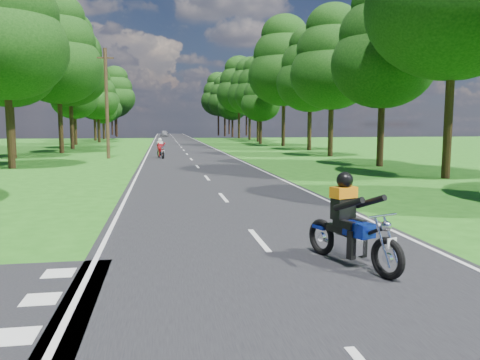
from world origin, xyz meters
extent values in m
plane|color=#205F15|center=(0.00, 0.00, 0.00)|extent=(160.00, 160.00, 0.00)
cube|color=black|center=(0.00, 50.00, 0.01)|extent=(7.00, 140.00, 0.02)
cube|color=silver|center=(0.00, 2.00, 0.02)|extent=(0.12, 2.00, 0.01)
cube|color=silver|center=(0.00, 8.00, 0.02)|extent=(0.12, 2.00, 0.01)
cube|color=silver|center=(0.00, 14.00, 0.02)|extent=(0.12, 2.00, 0.01)
cube|color=silver|center=(0.00, 20.00, 0.02)|extent=(0.12, 2.00, 0.01)
cube|color=silver|center=(0.00, 26.00, 0.02)|extent=(0.12, 2.00, 0.01)
cube|color=silver|center=(0.00, 32.00, 0.02)|extent=(0.12, 2.00, 0.01)
cube|color=silver|center=(0.00, 38.00, 0.02)|extent=(0.12, 2.00, 0.01)
cube|color=silver|center=(0.00, 44.00, 0.02)|extent=(0.12, 2.00, 0.01)
cube|color=silver|center=(0.00, 50.00, 0.02)|extent=(0.12, 2.00, 0.01)
cube|color=silver|center=(0.00, 56.00, 0.02)|extent=(0.12, 2.00, 0.01)
cube|color=silver|center=(0.00, 62.00, 0.02)|extent=(0.12, 2.00, 0.01)
cube|color=silver|center=(0.00, 68.00, 0.02)|extent=(0.12, 2.00, 0.01)
cube|color=silver|center=(0.00, 74.00, 0.02)|extent=(0.12, 2.00, 0.01)
cube|color=silver|center=(0.00, 80.00, 0.02)|extent=(0.12, 2.00, 0.01)
cube|color=silver|center=(0.00, 86.00, 0.02)|extent=(0.12, 2.00, 0.01)
cube|color=silver|center=(0.00, 92.00, 0.02)|extent=(0.12, 2.00, 0.01)
cube|color=silver|center=(0.00, 98.00, 0.02)|extent=(0.12, 2.00, 0.01)
cube|color=silver|center=(0.00, 104.00, 0.02)|extent=(0.12, 2.00, 0.01)
cube|color=silver|center=(0.00, 110.00, 0.02)|extent=(0.12, 2.00, 0.01)
cube|color=silver|center=(0.00, 116.00, 0.02)|extent=(0.12, 2.00, 0.01)
cube|color=silver|center=(-3.30, 50.00, 0.02)|extent=(0.10, 140.00, 0.01)
cube|color=silver|center=(3.30, 50.00, 0.02)|extent=(0.10, 140.00, 0.01)
cube|color=silver|center=(-3.80, -2.10, 0.02)|extent=(0.50, 0.50, 0.01)
cube|color=silver|center=(-3.80, -0.90, 0.02)|extent=(0.50, 0.50, 0.01)
cube|color=silver|center=(-3.80, 0.30, 0.02)|extent=(0.50, 0.50, 0.01)
cylinder|color=black|center=(-10.57, 20.76, 1.96)|extent=(0.40, 0.40, 3.91)
ellipsoid|color=black|center=(-10.57, 20.76, 6.78)|extent=(6.85, 6.85, 5.82)
ellipsoid|color=black|center=(-10.57, 20.76, 8.68)|extent=(5.87, 5.87, 4.99)
cylinder|color=black|center=(-12.94, 29.18, 1.90)|extent=(0.40, 0.40, 3.79)
ellipsoid|color=black|center=(-12.94, 29.18, 6.57)|extent=(6.64, 6.64, 5.64)
ellipsoid|color=black|center=(-12.94, 29.18, 8.41)|extent=(5.69, 5.69, 4.84)
ellipsoid|color=black|center=(-12.94, 29.18, 10.26)|extent=(4.27, 4.27, 3.63)
cylinder|color=black|center=(-10.82, 35.60, 2.16)|extent=(0.40, 0.40, 4.32)
ellipsoid|color=black|center=(-10.82, 35.60, 7.47)|extent=(7.56, 7.56, 6.42)
ellipsoid|color=black|center=(-10.82, 35.60, 9.58)|extent=(6.48, 6.48, 5.51)
ellipsoid|color=black|center=(-10.82, 35.60, 11.68)|extent=(4.86, 4.86, 4.13)
cylinder|color=black|center=(-11.26, 43.10, 2.20)|extent=(0.40, 0.40, 4.40)
ellipsoid|color=black|center=(-11.26, 43.10, 7.62)|extent=(7.71, 7.71, 6.55)
ellipsoid|color=black|center=(-11.26, 43.10, 9.77)|extent=(6.60, 6.60, 5.61)
ellipsoid|color=black|center=(-11.26, 43.10, 11.92)|extent=(4.95, 4.95, 4.21)
cylinder|color=black|center=(-12.61, 52.78, 1.60)|extent=(0.40, 0.40, 3.20)
ellipsoid|color=black|center=(-12.61, 52.78, 5.54)|extent=(5.60, 5.60, 4.76)
ellipsoid|color=black|center=(-12.61, 52.78, 7.10)|extent=(4.80, 4.80, 4.08)
ellipsoid|color=black|center=(-12.61, 52.78, 8.66)|extent=(3.60, 3.60, 3.06)
cylinder|color=black|center=(-10.75, 60.15, 1.61)|extent=(0.40, 0.40, 3.22)
ellipsoid|color=black|center=(-10.75, 60.15, 5.58)|extent=(5.64, 5.64, 4.79)
ellipsoid|color=black|center=(-10.75, 60.15, 7.15)|extent=(4.83, 4.83, 4.11)
ellipsoid|color=black|center=(-10.75, 60.15, 8.72)|extent=(3.62, 3.62, 3.08)
cylinder|color=black|center=(-12.29, 67.91, 1.80)|extent=(0.40, 0.40, 3.61)
ellipsoid|color=black|center=(-12.29, 67.91, 6.25)|extent=(6.31, 6.31, 5.37)
ellipsoid|color=black|center=(-12.29, 67.91, 8.01)|extent=(5.41, 5.41, 4.60)
ellipsoid|color=black|center=(-12.29, 67.91, 9.76)|extent=(4.06, 4.06, 3.45)
cylinder|color=black|center=(-11.94, 75.74, 1.33)|extent=(0.40, 0.40, 2.67)
ellipsoid|color=black|center=(-11.94, 75.74, 4.62)|extent=(4.67, 4.67, 3.97)
ellipsoid|color=black|center=(-11.94, 75.74, 5.92)|extent=(4.00, 4.00, 3.40)
ellipsoid|color=black|center=(-11.94, 75.74, 7.22)|extent=(3.00, 3.00, 2.55)
cylinder|color=black|center=(-12.18, 84.90, 1.54)|extent=(0.40, 0.40, 3.09)
ellipsoid|color=black|center=(-12.18, 84.90, 5.34)|extent=(5.40, 5.40, 4.59)
ellipsoid|color=black|center=(-12.18, 84.90, 6.85)|extent=(4.63, 4.63, 3.93)
ellipsoid|color=black|center=(-12.18, 84.90, 8.35)|extent=(3.47, 3.47, 2.95)
cylinder|color=black|center=(-11.23, 91.41, 2.24)|extent=(0.40, 0.40, 4.48)
ellipsoid|color=black|center=(-11.23, 91.41, 7.75)|extent=(7.84, 7.84, 6.66)
ellipsoid|color=black|center=(-11.23, 91.41, 9.94)|extent=(6.72, 6.72, 5.71)
ellipsoid|color=black|center=(-11.23, 91.41, 12.12)|extent=(5.04, 5.04, 4.28)
cylinder|color=black|center=(-12.28, 100.39, 2.05)|extent=(0.40, 0.40, 4.09)
ellipsoid|color=black|center=(-12.28, 100.39, 7.09)|extent=(7.16, 7.16, 6.09)
ellipsoid|color=black|center=(-12.28, 100.39, 9.08)|extent=(6.14, 6.14, 5.22)
ellipsoid|color=black|center=(-12.28, 100.39, 11.08)|extent=(4.61, 4.61, 3.92)
cylinder|color=black|center=(11.06, 12.20, 2.28)|extent=(0.40, 0.40, 4.56)
ellipsoid|color=black|center=(11.06, 12.20, 7.89)|extent=(7.98, 7.98, 6.78)
cylinder|color=black|center=(10.92, 18.69, 1.75)|extent=(0.40, 0.40, 3.49)
ellipsoid|color=black|center=(10.92, 18.69, 6.05)|extent=(6.12, 6.12, 5.20)
ellipsoid|color=black|center=(10.92, 18.69, 7.75)|extent=(5.24, 5.24, 4.46)
ellipsoid|color=black|center=(10.92, 18.69, 9.46)|extent=(3.93, 3.93, 3.34)
cylinder|color=black|center=(11.06, 27.58, 1.85)|extent=(0.40, 0.40, 3.69)
ellipsoid|color=black|center=(11.06, 27.58, 6.39)|extent=(6.46, 6.46, 5.49)
ellipsoid|color=black|center=(11.06, 27.58, 8.19)|extent=(5.54, 5.54, 4.71)
ellipsoid|color=black|center=(11.06, 27.58, 9.99)|extent=(4.15, 4.15, 3.53)
cylinder|color=black|center=(12.17, 36.42, 1.87)|extent=(0.40, 0.40, 3.74)
ellipsoid|color=black|center=(12.17, 36.42, 6.48)|extent=(6.55, 6.55, 5.57)
ellipsoid|color=black|center=(12.17, 36.42, 8.31)|extent=(5.62, 5.62, 4.77)
ellipsoid|color=black|center=(12.17, 36.42, 10.13)|extent=(4.21, 4.21, 3.58)
cylinder|color=black|center=(11.72, 44.72, 2.32)|extent=(0.40, 0.40, 4.64)
ellipsoid|color=black|center=(11.72, 44.72, 8.04)|extent=(8.12, 8.12, 6.91)
ellipsoid|color=black|center=(11.72, 44.72, 10.30)|extent=(6.96, 6.96, 5.92)
ellipsoid|color=black|center=(11.72, 44.72, 12.56)|extent=(5.22, 5.22, 4.44)
cylinder|color=black|center=(10.55, 51.92, 1.45)|extent=(0.40, 0.40, 2.91)
ellipsoid|color=black|center=(10.55, 51.92, 5.03)|extent=(5.09, 5.09, 4.33)
ellipsoid|color=black|center=(10.55, 51.92, 6.45)|extent=(4.36, 4.36, 3.71)
ellipsoid|color=black|center=(10.55, 51.92, 7.87)|extent=(3.27, 3.27, 2.78)
cylinder|color=black|center=(11.77, 59.40, 1.94)|extent=(0.40, 0.40, 3.88)
ellipsoid|color=black|center=(11.77, 59.40, 6.71)|extent=(6.78, 6.78, 5.77)
ellipsoid|color=black|center=(11.77, 59.40, 8.60)|extent=(5.81, 5.81, 4.94)
ellipsoid|color=black|center=(11.77, 59.40, 10.49)|extent=(4.36, 4.36, 3.71)
cylinder|color=black|center=(12.10, 67.87, 2.09)|extent=(0.40, 0.40, 4.18)
ellipsoid|color=black|center=(12.10, 67.87, 7.23)|extent=(7.31, 7.31, 6.21)
ellipsoid|color=black|center=(12.10, 67.87, 9.27)|extent=(6.27, 6.27, 5.33)
ellipsoid|color=black|center=(12.10, 67.87, 11.31)|extent=(4.70, 4.70, 4.00)
cylinder|color=black|center=(11.80, 76.83, 2.32)|extent=(0.40, 0.40, 4.63)
ellipsoid|color=black|center=(11.80, 76.83, 8.02)|extent=(8.11, 8.11, 6.89)
ellipsoid|color=black|center=(11.80, 76.83, 10.28)|extent=(6.95, 6.95, 5.91)
ellipsoid|color=black|center=(11.80, 76.83, 12.54)|extent=(5.21, 5.21, 4.43)
cylinder|color=black|center=(11.69, 84.12, 1.68)|extent=(0.40, 0.40, 3.36)
ellipsoid|color=black|center=(11.69, 84.12, 5.82)|extent=(5.88, 5.88, 5.00)
ellipsoid|color=black|center=(11.69, 84.12, 7.46)|extent=(5.04, 5.04, 4.29)
ellipsoid|color=black|center=(11.69, 84.12, 9.10)|extent=(3.78, 3.78, 3.21)
cylinder|color=black|center=(11.14, 91.34, 2.04)|extent=(0.40, 0.40, 4.09)
ellipsoid|color=black|center=(11.14, 91.34, 7.07)|extent=(7.15, 7.15, 6.08)
ellipsoid|color=black|center=(11.14, 91.34, 9.07)|extent=(6.13, 6.13, 5.21)
ellipsoid|color=black|center=(11.14, 91.34, 11.06)|extent=(4.60, 4.60, 3.91)
cylinder|color=black|center=(10.68, 99.10, 2.24)|extent=(0.40, 0.40, 4.48)
ellipsoid|color=black|center=(10.68, 99.10, 7.76)|extent=(7.84, 7.84, 6.66)
ellipsoid|color=black|center=(10.68, 99.10, 9.94)|extent=(6.72, 6.72, 5.71)
ellipsoid|color=black|center=(10.68, 99.10, 12.13)|extent=(5.04, 5.04, 4.28)
cylinder|color=black|center=(-14.00, 110.00, 1.92)|extent=(0.40, 0.40, 3.84)
ellipsoid|color=black|center=(-14.00, 110.00, 6.65)|extent=(6.72, 6.72, 5.71)
ellipsoid|color=black|center=(-14.00, 110.00, 8.52)|extent=(5.76, 5.76, 4.90)
ellipsoid|color=black|center=(-14.00, 110.00, 10.39)|extent=(4.32, 4.32, 3.67)
cylinder|color=black|center=(15.00, 112.00, 2.08)|extent=(0.40, 0.40, 4.16)
ellipsoid|color=black|center=(15.00, 112.00, 7.20)|extent=(7.28, 7.28, 6.19)
ellipsoid|color=black|center=(15.00, 112.00, 9.23)|extent=(6.24, 6.24, 5.30)
ellipsoid|color=black|center=(15.00, 112.00, 11.26)|extent=(4.68, 4.68, 3.98)
cylinder|color=black|center=(-16.00, 95.00, 1.76)|extent=(0.40, 0.40, 3.52)
ellipsoid|color=black|center=(-16.00, 95.00, 6.09)|extent=(6.16, 6.16, 5.24)
ellipsoid|color=black|center=(-16.00, 95.00, 7.81)|extent=(5.28, 5.28, 4.49)
ellipsoid|color=black|center=(-16.00, 95.00, 9.53)|extent=(3.96, 3.96, 3.37)
cylinder|color=black|center=(17.00, 98.00, 2.24)|extent=(0.40, 0.40, 4.48)
ellipsoid|color=black|center=(17.00, 98.00, 7.76)|extent=(7.84, 7.84, 6.66)
ellipsoid|color=black|center=(17.00, 98.00, 9.94)|extent=(6.72, 6.72, 5.71)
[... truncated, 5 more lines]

